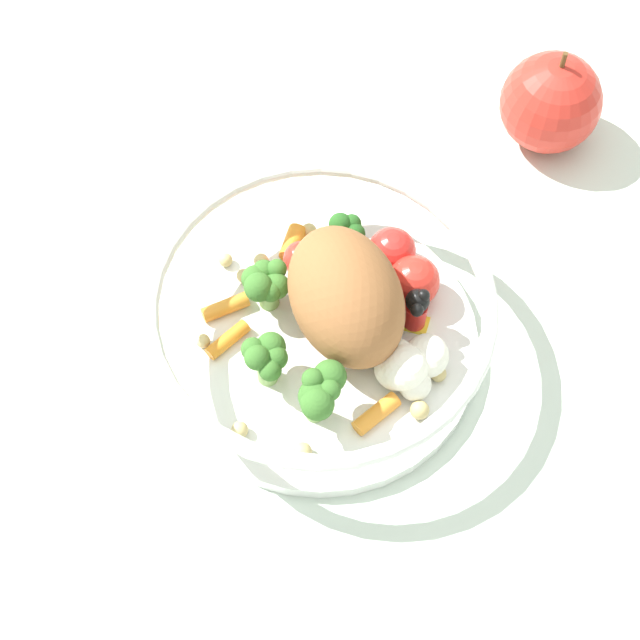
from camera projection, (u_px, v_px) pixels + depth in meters
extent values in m
plane|color=silver|center=(300.00, 352.00, 0.63)|extent=(2.40, 2.40, 0.00)
cylinder|color=white|center=(320.00, 342.00, 0.63)|extent=(0.20, 0.20, 0.01)
torus|color=white|center=(320.00, 301.00, 0.58)|extent=(0.21, 0.21, 0.01)
ellipsoid|color=#935B33|center=(346.00, 296.00, 0.60)|extent=(0.11, 0.08, 0.07)
cylinder|color=#8EB766|center=(320.00, 405.00, 0.59)|extent=(0.01, 0.01, 0.02)
sphere|color=#386B28|center=(321.00, 403.00, 0.56)|extent=(0.02, 0.02, 0.02)
sphere|color=#386B28|center=(330.00, 390.00, 0.56)|extent=(0.01, 0.01, 0.01)
sphere|color=#386B28|center=(330.00, 376.00, 0.57)|extent=(0.02, 0.02, 0.02)
sphere|color=#386B28|center=(310.00, 380.00, 0.57)|extent=(0.01, 0.01, 0.01)
sphere|color=#386B28|center=(310.00, 397.00, 0.57)|extent=(0.02, 0.02, 0.02)
cylinder|color=#8EB766|center=(267.00, 371.00, 0.60)|extent=(0.01, 0.01, 0.02)
sphere|color=#386B28|center=(270.00, 370.00, 0.58)|extent=(0.01, 0.01, 0.01)
sphere|color=#386B28|center=(276.00, 358.00, 0.59)|extent=(0.02, 0.02, 0.02)
sphere|color=#386B28|center=(271.00, 347.00, 0.59)|extent=(0.02, 0.02, 0.02)
sphere|color=#386B28|center=(253.00, 349.00, 0.59)|extent=(0.01, 0.01, 0.01)
sphere|color=#386B28|center=(257.00, 358.00, 0.58)|extent=(0.02, 0.02, 0.02)
cylinder|color=#8EB766|center=(345.00, 246.00, 0.65)|extent=(0.01, 0.01, 0.02)
sphere|color=#23561E|center=(348.00, 237.00, 0.63)|extent=(0.01, 0.01, 0.01)
sphere|color=#23561E|center=(354.00, 234.00, 0.63)|extent=(0.01, 0.01, 0.01)
sphere|color=#23561E|center=(352.00, 224.00, 0.64)|extent=(0.01, 0.01, 0.01)
sphere|color=#23561E|center=(340.00, 224.00, 0.63)|extent=(0.02, 0.02, 0.02)
sphere|color=#23561E|center=(339.00, 235.00, 0.63)|extent=(0.01, 0.01, 0.01)
cylinder|color=#7FAD5B|center=(269.00, 296.00, 0.63)|extent=(0.01, 0.01, 0.02)
sphere|color=#386B28|center=(270.00, 291.00, 0.61)|extent=(0.01, 0.01, 0.01)
sphere|color=#386B28|center=(276.00, 286.00, 0.61)|extent=(0.02, 0.02, 0.02)
sphere|color=#386B28|center=(277.00, 269.00, 0.61)|extent=(0.01, 0.01, 0.01)
sphere|color=#386B28|center=(264.00, 271.00, 0.62)|extent=(0.02, 0.02, 0.02)
sphere|color=#386B28|center=(255.00, 279.00, 0.62)|extent=(0.02, 0.02, 0.02)
sphere|color=#386B28|center=(259.00, 287.00, 0.61)|extent=(0.02, 0.02, 0.02)
sphere|color=white|center=(415.00, 384.00, 0.60)|extent=(0.02, 0.02, 0.02)
sphere|color=white|center=(408.00, 370.00, 0.60)|extent=(0.02, 0.02, 0.02)
sphere|color=white|center=(427.00, 356.00, 0.60)|extent=(0.03, 0.03, 0.03)
sphere|color=white|center=(408.00, 356.00, 0.61)|extent=(0.02, 0.02, 0.02)
sphere|color=white|center=(398.00, 356.00, 0.60)|extent=(0.02, 0.02, 0.02)
sphere|color=white|center=(398.00, 367.00, 0.60)|extent=(0.03, 0.03, 0.03)
sphere|color=white|center=(404.00, 367.00, 0.59)|extent=(0.03, 0.03, 0.03)
cube|color=yellow|center=(415.00, 328.00, 0.63)|extent=(0.02, 0.02, 0.00)
cylinder|color=red|center=(417.00, 319.00, 0.61)|extent=(0.02, 0.02, 0.02)
sphere|color=black|center=(419.00, 306.00, 0.60)|extent=(0.02, 0.02, 0.02)
sphere|color=black|center=(417.00, 310.00, 0.59)|extent=(0.01, 0.01, 0.01)
sphere|color=black|center=(422.00, 293.00, 0.60)|extent=(0.01, 0.01, 0.01)
cylinder|color=orange|center=(293.00, 243.00, 0.65)|extent=(0.03, 0.02, 0.01)
cylinder|color=orange|center=(228.00, 340.00, 0.62)|extent=(0.02, 0.03, 0.01)
cylinder|color=orange|center=(225.00, 307.00, 0.63)|extent=(0.02, 0.03, 0.01)
cylinder|color=orange|center=(376.00, 414.00, 0.59)|extent=(0.02, 0.03, 0.01)
sphere|color=red|center=(392.00, 251.00, 0.64)|extent=(0.03, 0.03, 0.03)
sphere|color=red|center=(301.00, 259.00, 0.64)|extent=(0.02, 0.02, 0.02)
sphere|color=red|center=(413.00, 281.00, 0.62)|extent=(0.03, 0.03, 0.03)
sphere|color=#D1B775|center=(261.00, 261.00, 0.65)|extent=(0.01, 0.01, 0.01)
sphere|color=tan|center=(438.00, 374.00, 0.61)|extent=(0.01, 0.01, 0.01)
sphere|color=tan|center=(420.00, 410.00, 0.59)|extent=(0.01, 0.01, 0.01)
sphere|color=tan|center=(250.00, 348.00, 0.61)|extent=(0.01, 0.01, 0.01)
sphere|color=#D1B775|center=(240.00, 430.00, 0.59)|extent=(0.01, 0.01, 0.01)
sphere|color=#D1B775|center=(303.00, 452.00, 0.58)|extent=(0.01, 0.01, 0.01)
sphere|color=#D1B775|center=(225.00, 260.00, 0.65)|extent=(0.01, 0.01, 0.01)
sphere|color=#D1B775|center=(203.00, 341.00, 0.62)|extent=(0.01, 0.01, 0.01)
sphere|color=#D1B775|center=(244.00, 276.00, 0.64)|extent=(0.01, 0.01, 0.01)
sphere|color=tan|center=(309.00, 231.00, 0.66)|extent=(0.01, 0.01, 0.01)
sphere|color=red|center=(551.00, 103.00, 0.69)|extent=(0.07, 0.07, 0.07)
cylinder|color=brown|center=(564.00, 60.00, 0.65)|extent=(0.00, 0.00, 0.01)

